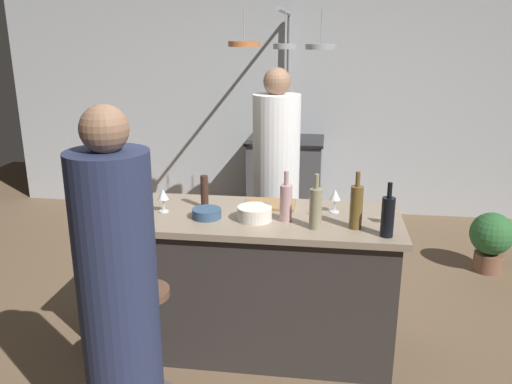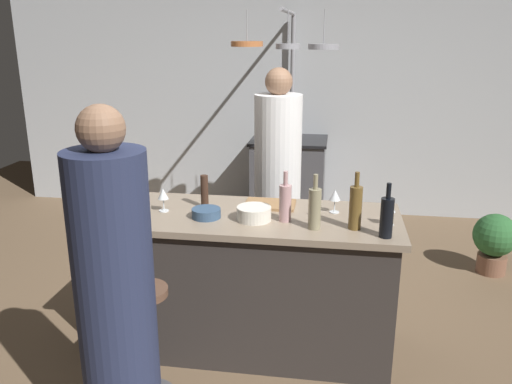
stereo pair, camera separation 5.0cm
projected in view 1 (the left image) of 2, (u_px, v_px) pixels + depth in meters
The scene contains 20 objects.
ground_plane at pixel (253, 343), 3.45m from camera, with size 9.00×9.00×0.00m, color brown.
back_wall at pixel (289, 95), 5.77m from camera, with size 6.40×0.16×2.60m, color #B2B7BC.
kitchen_island at pixel (253, 281), 3.32m from camera, with size 1.80×0.72×0.90m.
stove_range at pixel (285, 179), 5.64m from camera, with size 0.80×0.64×0.89m.
chef at pixel (276, 187), 4.11m from camera, with size 0.36×0.36×1.72m.
bar_stool_left at pixel (148, 340), 2.82m from camera, with size 0.28×0.28×0.68m.
guest_left at pixel (119, 305), 2.36m from camera, with size 0.36×0.36×1.69m.
overhead_pot_rack at pixel (284, 67), 4.84m from camera, with size 0.92×1.28×2.17m.
potted_plant at pixel (491, 238), 4.42m from camera, with size 0.36×0.36×0.52m.
cutting_board at pixel (270, 204), 3.36m from camera, with size 0.32×0.22×0.02m, color #997047.
pepper_mill at pixel (204, 192), 3.29m from camera, with size 0.05×0.05×0.21m, color #382319.
wine_bottle_rose at pixel (286, 202), 3.06m from camera, with size 0.07×0.07×0.30m.
wine_bottle_amber at pixel (356, 206), 2.94m from camera, with size 0.07×0.07×0.33m.
wine_bottle_dark at pixel (388, 216), 2.82m from camera, with size 0.07×0.07×0.30m.
wine_bottle_white at pixel (316, 208), 2.94m from camera, with size 0.07×0.07×0.32m.
wine_glass_by_chef at pixel (163, 196), 3.22m from camera, with size 0.07×0.07×0.15m.
wine_glass_near_left_guest at pixel (335, 196), 3.21m from camera, with size 0.07×0.07×0.15m.
wine_glass_near_right_guest at pixel (390, 207), 3.00m from camera, with size 0.07×0.07×0.15m.
mixing_bowl_ceramic at pixel (255, 213), 3.09m from camera, with size 0.20×0.20×0.08m, color silver.
mixing_bowl_blue at pixel (207, 213), 3.13m from camera, with size 0.17×0.17×0.06m, color #334C6B.
Camera 1 is at (0.43, -2.98, 1.97)m, focal length 36.69 mm.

